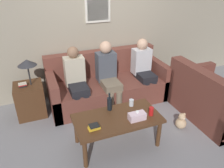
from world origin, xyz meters
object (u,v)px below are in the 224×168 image
coffee_table (117,121)px  couch_side (211,100)px  wine_bottle (110,103)px  person_left (76,79)px  person_middle (108,73)px  couch_main (107,85)px  person_right (143,67)px  drinking_glass (131,103)px  teddy_bear (181,122)px

coffee_table → couch_side: bearing=2.8°
wine_bottle → person_left: size_ratio=0.24×
coffee_table → wine_bottle: bearing=98.7°
person_left → person_middle: bearing=-3.7°
couch_main → wine_bottle: bearing=-108.0°
person_right → coffee_table: bearing=-132.0°
drinking_glass → person_middle: (-0.05, 0.86, 0.12)m
person_left → wine_bottle: bearing=-72.6°
wine_bottle → person_left: (-0.28, 0.88, 0.04)m
drinking_glass → person_right: (0.69, 0.91, 0.10)m
couch_side → person_left: person_left is taller
wine_bottle → person_right: size_ratio=0.24×
couch_main → couch_side: (1.46, -1.17, 0.00)m
person_middle → couch_main: bearing=76.2°
person_left → person_right: size_ratio=1.00×
couch_side → coffee_table: 1.78m
drinking_glass → person_left: size_ratio=0.09×
couch_main → person_right: size_ratio=1.91×
couch_main → drinking_glass: size_ratio=21.54×
couch_side → person_right: person_right is taller
teddy_bear → drinking_glass: bearing=163.6°
person_right → teddy_bear: (0.10, -1.14, -0.51)m
drinking_glass → teddy_bear: 0.91m
wine_bottle → person_middle: (0.29, 0.85, 0.06)m
couch_main → wine_bottle: (-0.34, -1.04, 0.27)m
coffee_table → person_right: person_right is taller
person_left → person_right: bearing=0.4°
couch_main → person_right: (0.69, -0.15, 0.32)m
coffee_table → person_middle: bearing=76.3°
person_middle → teddy_bear: (0.84, -1.09, -0.52)m
wine_bottle → drinking_glass: bearing=-3.0°
couch_side → person_left: size_ratio=1.19×
person_middle → drinking_glass: bearing=-86.7°
coffee_table → person_middle: person_middle is taller
couch_side → person_middle: bearing=57.2°
couch_main → teddy_bear: 1.52m
coffee_table → drinking_glass: size_ratio=11.69×
couch_main → person_left: (-0.61, -0.16, 0.31)m
wine_bottle → teddy_bear: size_ratio=1.00×
couch_main → couch_side: same height
coffee_table → person_left: (-0.31, 1.10, 0.21)m
drinking_glass → person_middle: person_middle is taller
couch_main → wine_bottle: 1.13m
coffee_table → teddy_bear: size_ratio=4.34×
person_left → teddy_bear: size_ratio=4.18×
wine_bottle → person_left: 0.93m
wine_bottle → teddy_bear: 1.24m
couch_side → wine_bottle: size_ratio=4.99×
couch_main → couch_side: size_ratio=1.60×
couch_side → person_right: bearing=37.3°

